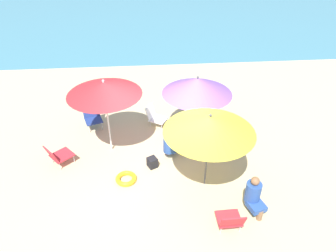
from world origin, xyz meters
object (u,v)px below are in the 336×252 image
Objects in this scene: umbrella_purple at (197,86)px; beach_bag at (152,162)px; person_a at (170,143)px; beach_chair_a at (92,116)px; beach_chair_c at (231,220)px; beach_chair_d at (58,155)px; person_b at (254,195)px; swim_ring at (126,179)px; umbrella_yellow at (210,124)px; umbrella_red at (104,88)px; beach_chair_b at (155,116)px.

umbrella_purple is 2.31m from beach_bag.
person_a is 0.68m from beach_bag.
beach_chair_a is 5.20m from beach_chair_c.
beach_chair_d is at bearing 173.39° from beach_bag.
person_a is 1.01× the size of person_b.
swim_ring is at bearing 164.45° from person_a.
beach_chair_a is at bearing 92.18° from person_a.
beach_chair_c reaches higher than beach_bag.
swim_ring is at bearing -139.70° from umbrella_purple.
umbrella_purple reaches higher than person_a.
umbrella_yellow is at bearing -30.94° from beach_bag.
beach_chair_a is at bearing 136.89° from umbrella_yellow.
umbrella_yellow is 2.90× the size of beach_chair_a.
umbrella_red is at bearing 114.06° from person_a.
beach_chair_b is 1.39× the size of swim_ring.
umbrella_purple is at bearing 40.30° from swim_ring.
beach_chair_d is 1.48× the size of swim_ring.
person_b is 3.35× the size of beach_bag.
beach_bag is (1.09, -0.79, -1.76)m from umbrella_red.
swim_ring is 1.92× the size of beach_bag.
umbrella_red is 2.98× the size of beach_chair_b.
person_a is 3.38× the size of beach_bag.
umbrella_red reaches higher than person_a.
person_a is at bearing -157.25° from person_b.
umbrella_purple is at bearing 42.96° from beach_bag.
beach_chair_b is at bearing 144.84° from umbrella_purple.
umbrella_red is 2.19m from person_a.
beach_chair_d is at bearing 157.07° from swim_ring.
umbrella_red reaches higher than umbrella_purple.
umbrella_purple reaches higher than beach_bag.
umbrella_purple is at bearing 56.17° from beach_chair_a.
swim_ring is (-0.82, -2.42, -0.24)m from beach_chair_b.
umbrella_purple is 3.14m from person_b.
umbrella_red is at bearing 109.04° from swim_ring.
umbrella_purple is at bearing 2.49° from beach_chair_c.
umbrella_purple is at bearing 9.63° from umbrella_red.
beach_bag is at bearing 34.52° from swim_ring.
umbrella_yellow is at bearing -39.92° from beach_chair_b.
beach_chair_d is (-3.88, 2.35, 0.03)m from beach_chair_c.
umbrella_red is 2.11m from beach_chair_d.
umbrella_yellow is 1.84m from person_a.
beach_bag is (2.39, -0.28, -0.18)m from beach_chair_d.
beach_chair_d reaches higher than beach_chair_c.
beach_chair_d is at bearing -129.43° from person_b.
umbrella_purple is 3.54m from beach_chair_c.
person_a is (1.58, -0.42, -1.46)m from umbrella_red.
umbrella_yellow is (-0.05, -1.92, 0.07)m from umbrella_purple.
person_a is at bearing 36.55° from beach_bag.
beach_chair_b is 0.79× the size of person_a.
beach_bag is at bearing -137.04° from umbrella_purple.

